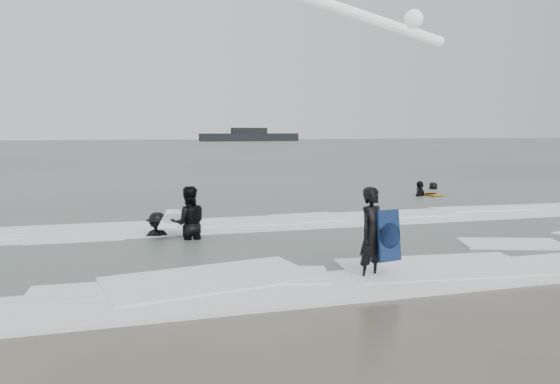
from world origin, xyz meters
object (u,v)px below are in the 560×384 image
object	(u,v)px
surfer_centre	(372,280)
vessel_horizon	(249,136)
surfer_wading	(189,241)
surfer_right_near	(420,197)
surfer_breaker	(158,239)
surfer_right_far	(433,190)
airshow_jet	(322,6)

from	to	relation	value
surfer_centre	vessel_horizon	size ratio (longest dim) A/B	0.07
surfer_wading	surfer_right_near	bearing A→B (deg)	-149.37
surfer_breaker	surfer_right_far	world-z (taller)	surfer_breaker
surfer_wading	surfer_right_near	xyz separation A→B (m)	(10.44, 6.62, 0.00)
surfer_breaker	surfer_right_near	xyz separation A→B (m)	(11.20, 6.21, 0.00)
surfer_wading	surfer_right_far	bearing A→B (deg)	-146.38
surfer_breaker	airshow_jet	distance (m)	60.86
surfer_centre	surfer_right_far	world-z (taller)	surfer_centre
vessel_horizon	airshow_jet	size ratio (longest dim) A/B	0.59
surfer_wading	surfer_right_near	size ratio (longest dim) A/B	1.06
surfer_right_far	airshow_jet	world-z (taller)	airshow_jet
surfer_right_near	surfer_wading	bearing A→B (deg)	-10.19
surfer_right_near	vessel_horizon	world-z (taller)	vessel_horizon
surfer_breaker	airshow_jet	xyz separation A→B (m)	(23.78, 52.88, 18.50)
surfer_right_far	vessel_horizon	distance (m)	119.13
vessel_horizon	surfer_right_far	bearing A→B (deg)	-98.40
surfer_centre	surfer_breaker	size ratio (longest dim) A/B	1.14
airshow_jet	surfer_wading	bearing A→B (deg)	-113.36
surfer_centre	surfer_breaker	world-z (taller)	surfer_centre
surfer_wading	surfer_right_near	world-z (taller)	surfer_wading
surfer_breaker	airshow_jet	size ratio (longest dim) A/B	0.04
surfer_right_near	surfer_right_far	xyz separation A→B (m)	(1.98, 2.19, 0.00)
surfer_breaker	surfer_wading	bearing A→B (deg)	-35.63
surfer_wading	surfer_right_near	distance (m)	12.37
surfer_centre	vessel_horizon	distance (m)	134.03
surfer_breaker	vessel_horizon	size ratio (longest dim) A/B	0.06
surfer_wading	vessel_horizon	world-z (taller)	vessel_horizon
surfer_right_far	surfer_breaker	bearing A→B (deg)	-12.26
surfer_right_near	surfer_centre	bearing A→B (deg)	13.59
surfer_centre	surfer_right_far	size ratio (longest dim) A/B	1.16
surfer_right_far	vessel_horizon	size ratio (longest dim) A/B	0.06
surfer_wading	airshow_jet	xyz separation A→B (m)	(23.02, 53.29, 18.50)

